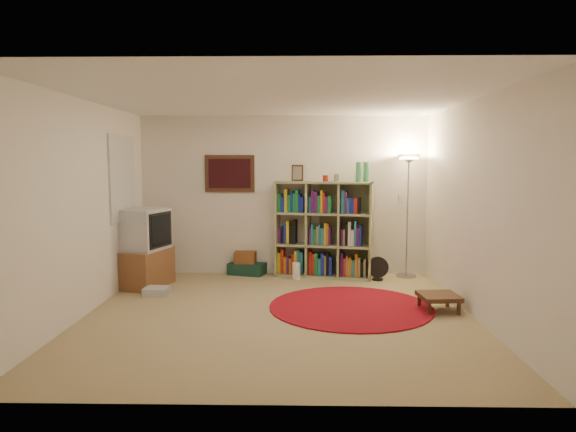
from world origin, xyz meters
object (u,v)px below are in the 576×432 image
(bookshelf, at_px, (322,231))
(floor_lamp, at_px, (408,176))
(floor_fan, at_px, (378,269))
(side_table, at_px, (439,297))
(suitcase, at_px, (247,268))
(tv_stand, at_px, (145,249))

(bookshelf, bearing_deg, floor_lamp, 10.62)
(bookshelf, height_order, floor_fan, bookshelf)
(bookshelf, xyz_separation_m, floor_fan, (0.82, -0.28, -0.54))
(bookshelf, distance_m, floor_lamp, 1.56)
(floor_fan, height_order, side_table, floor_fan)
(floor_lamp, relative_size, suitcase, 2.97)
(floor_lamp, bearing_deg, bookshelf, 178.96)
(tv_stand, relative_size, suitcase, 1.76)
(bookshelf, distance_m, tv_stand, 2.67)
(tv_stand, bearing_deg, side_table, 0.06)
(floor_fan, bearing_deg, floor_lamp, 28.09)
(floor_lamp, relative_size, side_table, 3.93)
(tv_stand, bearing_deg, suitcase, 47.85)
(floor_fan, relative_size, suitcase, 0.57)
(floor_fan, xyz_separation_m, side_table, (0.48, -1.59, -0.01))
(bookshelf, distance_m, suitcase, 1.35)
(bookshelf, height_order, tv_stand, bookshelf)
(tv_stand, bearing_deg, floor_fan, 23.88)
(floor_fan, bearing_deg, bookshelf, 161.35)
(bookshelf, height_order, side_table, bookshelf)
(bookshelf, bearing_deg, floor_fan, -7.06)
(floor_fan, distance_m, tv_stand, 3.44)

